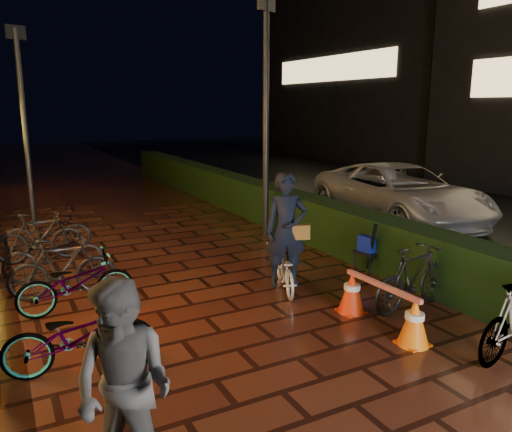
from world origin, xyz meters
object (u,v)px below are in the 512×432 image
bystander_person (124,388)px  cart_assembly (371,245)px  van (399,193)px  traffic_barrier (381,305)px  cyclist (285,248)px

bystander_person → cart_assembly: 6.30m
van → traffic_barrier: (-4.94, -4.88, -0.44)m
bystander_person → cyclist: bearing=91.9°
van → cart_assembly: van is taller
cyclist → van: bearing=29.4°
cyclist → traffic_barrier: cyclist is taller
bystander_person → traffic_barrier: 4.16m
bystander_person → cart_assembly: size_ratio=1.76×
van → bystander_person: bearing=-139.6°
cyclist → traffic_barrier: bearing=-75.8°
bystander_person → cart_assembly: bearing=80.4°
cart_assembly → bystander_person: bearing=-148.4°
van → cyclist: cyclist is taller
traffic_barrier → van: bearing=44.6°
van → cart_assembly: size_ratio=5.40×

